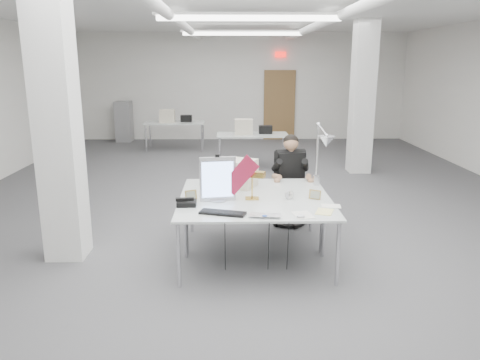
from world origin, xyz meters
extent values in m
cube|color=#4A4A4C|center=(0.00, 0.00, -0.01)|extent=(10.00, 14.00, 0.02)
cube|color=white|center=(0.00, 0.00, 3.21)|extent=(10.00, 14.00, 0.02)
cube|color=white|center=(0.00, 7.01, 1.60)|extent=(10.00, 0.02, 3.20)
cube|color=white|center=(-2.30, -2.00, 1.60)|extent=(0.45, 0.45, 3.20)
cube|color=white|center=(2.50, 2.50, 1.60)|extent=(0.45, 0.45, 3.20)
cube|color=brown|center=(1.20, 6.94, 1.05)|extent=(0.95, 0.08, 2.10)
cube|color=red|center=(1.20, 6.90, 2.55)|extent=(0.32, 0.06, 0.16)
cylinder|color=silver|center=(-1.20, 0.00, 3.02)|extent=(0.16, 13.60, 0.16)
cylinder|color=silver|center=(1.40, 0.00, 3.02)|extent=(0.16, 13.60, 0.16)
cube|color=white|center=(0.00, 0.00, 2.98)|extent=(2.80, 0.14, 0.08)
cube|color=white|center=(0.00, 4.00, 2.98)|extent=(2.80, 0.14, 0.08)
cube|color=silver|center=(0.00, -2.50, 0.74)|extent=(1.80, 0.90, 0.02)
cube|color=silver|center=(0.00, -1.60, 0.74)|extent=(1.80, 0.90, 0.02)
cube|color=silver|center=(0.20, 3.00, 0.74)|extent=(1.60, 0.80, 0.02)
cube|color=silver|center=(-1.80, 5.20, 0.74)|extent=(1.60, 0.80, 0.02)
cube|color=gray|center=(-3.50, 6.65, 0.60)|extent=(0.45, 0.55, 1.20)
cube|color=#B8B8BD|center=(-0.44, -2.20, 1.02)|extent=(0.42, 0.11, 0.52)
cube|color=maroon|center=(-0.18, -2.24, 1.07)|extent=(0.44, 0.18, 0.50)
cube|color=black|center=(-0.38, -2.70, 0.77)|extent=(0.52, 0.30, 0.02)
imported|color=silver|center=(0.06, -2.85, 0.77)|extent=(0.36, 0.25, 0.03)
ellipsoid|color=silver|center=(0.44, -2.84, 0.77)|extent=(0.10, 0.08, 0.04)
cube|color=black|center=(-0.79, -2.38, 0.78)|extent=(0.22, 0.20, 0.05)
cube|color=tan|center=(-0.76, -2.14, 0.81)|extent=(0.14, 0.10, 0.11)
cube|color=#AD8E4A|center=(0.71, -2.16, 0.81)|extent=(0.14, 0.10, 0.11)
cylinder|color=silver|center=(0.41, -2.14, 0.81)|extent=(0.11, 0.06, 0.11)
cube|color=white|center=(0.48, -2.76, 0.76)|extent=(0.23, 0.29, 0.01)
cube|color=#FFF498|center=(0.73, -2.65, 0.76)|extent=(0.24, 0.28, 0.01)
cube|color=white|center=(0.84, -2.45, 0.76)|extent=(0.23, 0.17, 0.01)
cube|color=beige|center=(-0.17, -1.57, 0.93)|extent=(0.49, 0.48, 0.36)
camera|label=1|loc=(-0.28, -7.46, 2.33)|focal=35.00mm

